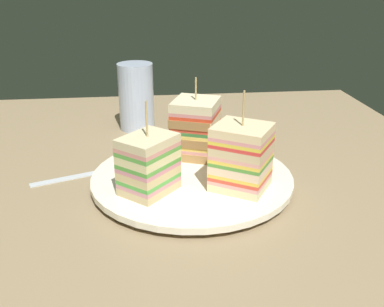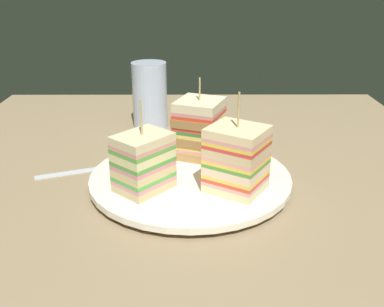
{
  "view_description": "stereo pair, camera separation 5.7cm",
  "coord_description": "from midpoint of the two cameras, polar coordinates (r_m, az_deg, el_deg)",
  "views": [
    {
      "loc": [
        52.18,
        -5.89,
        26.42
      ],
      "look_at": [
        0.0,
        0.0,
        4.48
      ],
      "focal_mm": 41.54,
      "sensor_mm": 36.0,
      "label": 1
    },
    {
      "loc": [
        52.51,
        -0.21,
        26.42
      ],
      "look_at": [
        0.0,
        0.0,
        4.48
      ],
      "focal_mm": 41.54,
      "sensor_mm": 36.0,
      "label": 2
    }
  ],
  "objects": [
    {
      "name": "spoon",
      "position": [
        0.64,
        -13.06,
        -1.87
      ],
      "size": [
        6.88,
        14.24,
        1.0
      ],
      "rotation": [
        0.0,
        0.0,
        1.93
      ],
      "color": "silver",
      "rests_on": "ground_plane"
    },
    {
      "name": "ground_plane",
      "position": [
        0.59,
        -2.76,
        -4.88
      ],
      "size": [
        90.7,
        80.57,
        1.8
      ],
      "primitive_type": "cube",
      "color": "#947C5A"
    },
    {
      "name": "sandwich_wedge_1",
      "position": [
        0.53,
        -8.65,
        -1.45
      ],
      "size": [
        8.05,
        7.93,
        11.28
      ],
      "rotation": [
        0.0,
        0.0,
        8.7
      ],
      "color": "#D7BC87",
      "rests_on": "plate"
    },
    {
      "name": "sandwich_wedge_0",
      "position": [
        0.63,
        -2.13,
        3.24
      ],
      "size": [
        8.13,
        7.86,
        11.29
      ],
      "rotation": [
        0.0,
        0.0,
        5.91
      ],
      "color": "#E0B288",
      "rests_on": "plate"
    },
    {
      "name": "sandwich_wedge_2",
      "position": [
        0.53,
        3.28,
        -0.54
      ],
      "size": [
        8.29,
        8.49,
        12.18
      ],
      "rotation": [
        0.0,
        0.0,
        10.43
      ],
      "color": "beige",
      "rests_on": "plate"
    },
    {
      "name": "plate",
      "position": [
        0.58,
        -2.79,
        -3.31
      ],
      "size": [
        26.21,
        26.21,
        1.48
      ],
      "color": "white",
      "rests_on": "ground_plane"
    },
    {
      "name": "drinking_glass",
      "position": [
        0.79,
        -9.22,
        6.65
      ],
      "size": [
        6.09,
        6.09,
        11.55
      ],
      "color": "silver",
      "rests_on": "ground_plane"
    }
  ]
}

